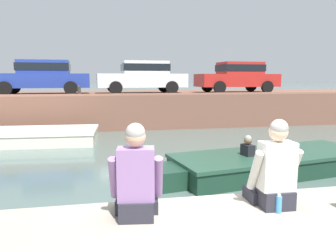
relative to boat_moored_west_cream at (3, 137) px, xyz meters
The scene contains 12 objects.
ground_plane 5.78m from the boat_moored_west_cream, 35.11° to the right, with size 400.00×400.00×0.00m, color #4C605B.
far_quay_wall 6.85m from the boat_moored_west_cream, 46.26° to the left, with size 60.00×6.00×1.54m, color brown.
far_wall_coping 5.32m from the boat_moored_west_cream, 23.52° to the left, with size 60.00×0.24×0.08m, color #925F4C.
boat_moored_west_cream is the anchor object (origin of this frame).
motorboat_passing 8.87m from the boat_moored_west_cream, 35.09° to the right, with size 6.03×2.57×0.97m.
car_left_inner_blue 4.46m from the boat_moored_west_cream, 79.21° to the left, with size 4.43×2.06×1.54m.
car_centre_white 6.94m from the boat_moored_west_cream, 35.55° to the left, with size 4.30×2.07×1.54m.
car_right_inner_red 11.17m from the boat_moored_west_cream, 20.48° to the left, with size 4.16×2.03×1.54m.
mooring_bollard_mid 3.64m from the boat_moored_west_cream, 41.47° to the left, with size 0.15×0.15×0.45m.
person_seated_left 9.84m from the boat_moored_west_cream, 67.07° to the right, with size 0.56×0.56×0.96m.
person_seated_right 10.51m from the boat_moored_west_cream, 59.49° to the right, with size 0.54×0.53×0.96m.
bottle_drink 10.63m from the boat_moored_west_cream, 60.21° to the right, with size 0.06×0.06×0.20m.
Camera 1 is at (-1.19, -3.59, 2.29)m, focal length 35.00 mm.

